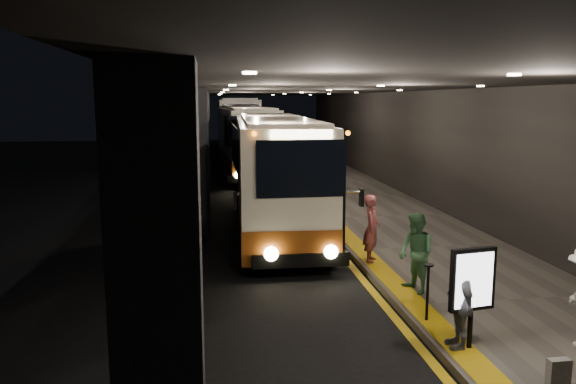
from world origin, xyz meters
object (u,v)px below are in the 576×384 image
coach_main (275,177)px  stanchion_post (428,293)px  info_sign (473,282)px  coach_third (237,128)px  passenger_waiting_green (416,253)px  passenger_boarding (372,228)px  bag_polka (559,372)px  coach_second (245,143)px  passenger_waiting_grey (459,303)px

coach_main → stanchion_post: size_ratio=10.74×
coach_main → info_sign: 9.70m
coach_third → passenger_waiting_green: 32.02m
passenger_boarding → bag_polka: size_ratio=4.34×
coach_second → stanchion_post: bearing=-87.3°
passenger_waiting_grey → info_sign: size_ratio=0.90×
passenger_waiting_grey → bag_polka: passenger_waiting_grey is taller
stanchion_post → coach_third: bearing=93.3°
passenger_waiting_green → stanchion_post: size_ratio=1.60×
coach_second → bag_polka: size_ratio=30.13×
passenger_waiting_green → info_sign: size_ratio=1.01×
stanchion_post → coach_main: bearing=102.3°
coach_second → passenger_boarding: size_ratio=6.94×
coach_second → passenger_boarding: coach_second is taller
coach_third → info_sign: 34.66m
passenger_waiting_grey → info_sign: 0.41m
passenger_waiting_grey → coach_main: bearing=-166.6°
coach_main → bag_polka: 11.17m
coach_main → passenger_waiting_green: bearing=-70.5°
info_sign → coach_main: bearing=92.4°
coach_main → passenger_boarding: coach_main is taller
coach_main → coach_second: bearing=92.6°
passenger_waiting_grey → info_sign: bearing=70.0°
passenger_boarding → passenger_waiting_green: 2.29m
passenger_waiting_green → bag_polka: passenger_waiting_green is taller
bag_polka → passenger_waiting_green: bearing=99.0°
stanchion_post → info_sign: bearing=-78.0°
coach_second → coach_third: 11.77m
coach_second → info_sign: 22.93m
info_sign → passenger_waiting_grey: bearing=148.1°
bag_polka → info_sign: bearing=118.6°
passenger_boarding → coach_second: bearing=28.2°
passenger_waiting_grey → coach_second: bearing=-172.9°
coach_third → info_sign: bearing=-86.5°
info_sign → coach_second: bearing=85.6°
coach_third → bag_polka: size_ratio=33.83×
passenger_waiting_green → stanchion_post: bearing=-25.4°
coach_third → passenger_waiting_grey: size_ratio=8.76×
passenger_waiting_green → passenger_waiting_grey: (-0.24, -2.59, -0.09)m
passenger_waiting_grey → bag_polka: bearing=34.8°
passenger_boarding → info_sign: passenger_boarding is taller
coach_third → passenger_waiting_green: coach_third is taller
passenger_boarding → passenger_waiting_grey: size_ratio=1.12×
passenger_boarding → passenger_waiting_grey: 4.87m
passenger_waiting_green → stanchion_post: passenger_waiting_green is taller
passenger_waiting_green → passenger_waiting_grey: 2.60m
coach_third → bag_polka: bearing=-85.5°
coach_main → stanchion_post: coach_main is taller
passenger_waiting_grey → stanchion_post: (-0.08, 1.10, -0.22)m
coach_third → coach_second: bearing=-90.2°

